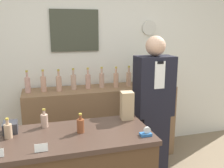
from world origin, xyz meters
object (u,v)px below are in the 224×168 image
paper_bag (127,105)px  tape_dispenser (146,133)px  potted_plant (156,72)px  shopkeeper (153,110)px

paper_bag → tape_dispenser: 0.41m
paper_bag → tape_dispenser: (0.02, -0.39, -0.11)m
potted_plant → paper_bag: (-0.78, -1.00, -0.11)m
tape_dispenser → shopkeeper: bearing=61.1°
potted_plant → tape_dispenser: bearing=-118.5°
potted_plant → tape_dispenser: potted_plant is taller
tape_dispenser → paper_bag: bearing=93.5°
shopkeeper → tape_dispenser: size_ratio=18.49×
paper_bag → tape_dispenser: bearing=-86.5°
shopkeeper → tape_dispenser: shopkeeper is taller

